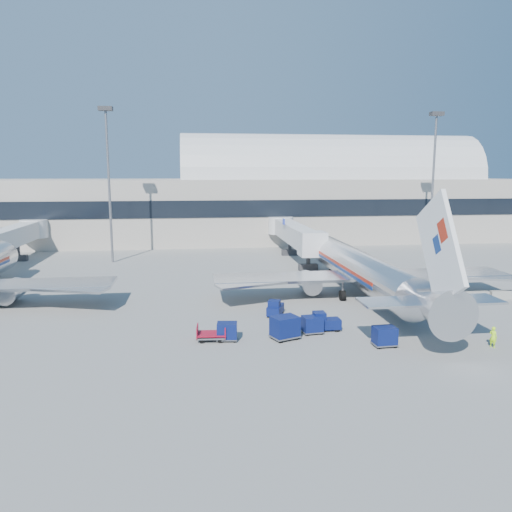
{
  "coord_description": "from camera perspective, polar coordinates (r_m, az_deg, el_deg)",
  "views": [
    {
      "loc": [
        -8.05,
        -45.7,
        13.19
      ],
      "look_at": [
        -1.41,
        6.0,
        4.52
      ],
      "focal_mm": 35.0,
      "sensor_mm": 36.0,
      "label": 1
    }
  ],
  "objects": [
    {
      "name": "cart_train_a",
      "position": [
        42.05,
        6.46,
        -7.77
      ],
      "size": [
        1.83,
        1.48,
        1.47
      ],
      "rotation": [
        0.0,
        0.0,
        0.13
      ],
      "color": "#09144A",
      "rests_on": "ground"
    },
    {
      "name": "ground",
      "position": [
        48.24,
        2.59,
        -6.43
      ],
      "size": [
        260.0,
        260.0,
        0.0
      ],
      "primitive_type": "plane",
      "color": "gray",
      "rests_on": "ground"
    },
    {
      "name": "cart_train_b",
      "position": [
        40.43,
        3.32,
        -8.11
      ],
      "size": [
        2.58,
        2.31,
        1.88
      ],
      "rotation": [
        0.0,
        0.0,
        0.38
      ],
      "color": "#09144A",
      "rests_on": "ground"
    },
    {
      "name": "barrier_near",
      "position": [
        55.82,
        20.79,
        -4.37
      ],
      "size": [
        3.0,
        0.55,
        0.9
      ],
      "primitive_type": "cube",
      "color": "#9E9E96",
      "rests_on": "ground"
    },
    {
      "name": "jetbridge_mid",
      "position": [
        81.45,
        -26.16,
        1.95
      ],
      "size": [
        4.4,
        27.5,
        6.25
      ],
      "color": "silver",
      "rests_on": "ground"
    },
    {
      "name": "cart_open_red",
      "position": [
        40.35,
        -5.08,
        -9.0
      ],
      "size": [
        2.43,
        1.8,
        0.62
      ],
      "rotation": [
        0.0,
        0.0,
        -0.07
      ],
      "color": "slate",
      "rests_on": "ground"
    },
    {
      "name": "barrier_mid",
      "position": [
        57.44,
        23.71,
        -4.18
      ],
      "size": [
        3.0,
        0.55,
        0.9
      ],
      "primitive_type": "cube",
      "color": "#9E9E96",
      "rests_on": "ground"
    },
    {
      "name": "ramp_worker",
      "position": [
        42.68,
        25.47,
        -8.35
      ],
      "size": [
        0.62,
        0.71,
        1.64
      ],
      "primitive_type": "imported",
      "rotation": [
        0.0,
        0.0,
        2.05
      ],
      "color": "#A5EF19",
      "rests_on": "ground"
    },
    {
      "name": "barrier_far",
      "position": [
        59.19,
        26.46,
        -3.99
      ],
      "size": [
        3.0,
        0.55,
        0.9
      ],
      "primitive_type": "cube",
      "color": "#9E9E96",
      "rests_on": "ground"
    },
    {
      "name": "cart_solo_far",
      "position": [
        47.37,
        21.83,
        -6.42
      ],
      "size": [
        1.95,
        1.66,
        1.49
      ],
      "rotation": [
        0.0,
        0.0,
        0.25
      ],
      "color": "#09144A",
      "rests_on": "ground"
    },
    {
      "name": "mast_west",
      "position": [
        76.65,
        -16.56,
        10.26
      ],
      "size": [
        2.0,
        1.2,
        22.6
      ],
      "color": "slate",
      "rests_on": "ground"
    },
    {
      "name": "tug_left",
      "position": [
        46.93,
        2.19,
        -5.98
      ],
      "size": [
        2.01,
        2.68,
        1.57
      ],
      "rotation": [
        0.0,
        0.0,
        1.19
      ],
      "color": "#09144A",
      "rests_on": "ground"
    },
    {
      "name": "cart_solo_near",
      "position": [
        40.07,
        14.49,
        -8.84
      ],
      "size": [
        1.82,
        1.43,
        1.54
      ],
      "rotation": [
        0.0,
        0.0,
        0.06
      ],
      "color": "#09144A",
      "rests_on": "ground"
    },
    {
      "name": "jetbridge_near",
      "position": [
        78.64,
        4.21,
        2.66
      ],
      "size": [
        4.4,
        27.5,
        6.25
      ],
      "color": "silver",
      "rests_on": "ground"
    },
    {
      "name": "tug_right",
      "position": [
        48.92,
        18.56,
        -5.87
      ],
      "size": [
        2.4,
        1.38,
        1.5
      ],
      "rotation": [
        0.0,
        0.0,
        -0.1
      ],
      "color": "#09144A",
      "rests_on": "ground"
    },
    {
      "name": "airliner_main",
      "position": [
        54.33,
        12.23,
        -1.66
      ],
      "size": [
        32.0,
        37.26,
        12.07
      ],
      "color": "silver",
      "rests_on": "ground"
    },
    {
      "name": "mast_east",
      "position": [
        84.74,
        19.67,
        9.99
      ],
      "size": [
        2.0,
        1.2,
        22.6
      ],
      "color": "slate",
      "rests_on": "ground"
    },
    {
      "name": "terminal",
      "position": [
        101.97,
        -10.49,
        6.1
      ],
      "size": [
        170.0,
        28.15,
        21.0
      ],
      "color": "#B2AA9E",
      "rests_on": "ground"
    },
    {
      "name": "tug_lead",
      "position": [
        42.98,
        7.8,
        -7.48
      ],
      "size": [
        2.51,
        1.28,
        1.63
      ],
      "rotation": [
        0.0,
        0.0,
        0.01
      ],
      "color": "#09144A",
      "rests_on": "ground"
    },
    {
      "name": "cart_train_c",
      "position": [
        40.15,
        -3.32,
        -8.57
      ],
      "size": [
        1.79,
        1.45,
        1.46
      ],
      "rotation": [
        0.0,
        0.0,
        -0.11
      ],
      "color": "#09144A",
      "rests_on": "ground"
    }
  ]
}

